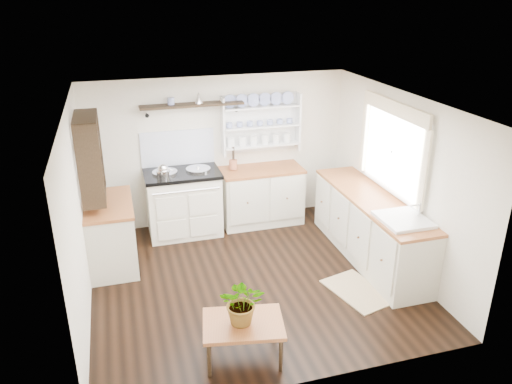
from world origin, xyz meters
The scene contains 19 objects.
floor centered at (0.00, 0.00, 0.00)m, with size 4.00×3.80×0.01m, color black.
wall_back centered at (0.00, 1.90, 1.15)m, with size 4.00×0.02×2.30m, color silver.
wall_right centered at (2.00, 0.00, 1.15)m, with size 0.02×3.80×2.30m, color silver.
wall_left centered at (-2.00, 0.00, 1.15)m, with size 0.02×3.80×2.30m, color silver.
ceiling centered at (0.00, 0.00, 2.30)m, with size 4.00×3.80×0.01m, color white.
window centered at (1.95, 0.15, 1.56)m, with size 0.08×1.55×1.22m.
aga_cooker centered at (-0.63, 1.57, 0.50)m, with size 1.10×0.76×1.02m.
back_cabinets centered at (0.60, 1.60, 0.46)m, with size 1.27×0.63×0.90m.
right_cabinets centered at (1.70, 0.10, 0.46)m, with size 0.62×2.43×0.90m.
belfast_sink centered at (1.70, -0.65, 0.80)m, with size 0.55×0.60×0.45m.
left_cabinets centered at (-1.70, 0.90, 0.46)m, with size 0.62×1.13×0.90m.
plate_rack centered at (0.65, 1.86, 1.56)m, with size 1.20×0.22×0.90m.
high_shelf centered at (-0.40, 1.78, 1.91)m, with size 1.50×0.29×0.16m.
left_shelving centered at (-1.84, 0.90, 1.55)m, with size 0.28×0.80×1.05m, color black.
kettle centered at (-0.91, 1.45, 1.05)m, with size 0.19×0.19×0.23m, color silver, non-canonical shape.
utensil_crock centered at (0.17, 1.68, 0.98)m, with size 0.12×0.12×0.14m, color #AF6240.
center_table centered at (-0.49, -1.40, 0.38)m, with size 0.88×0.70×0.43m.
potted_plant centered at (-0.49, -1.40, 0.67)m, with size 0.43×0.37×0.48m, color #3F7233.
floor_rug centered at (1.18, -0.65, 0.01)m, with size 0.55×0.85×0.02m, color #967557.
Camera 1 is at (-1.49, -5.33, 3.50)m, focal length 35.00 mm.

